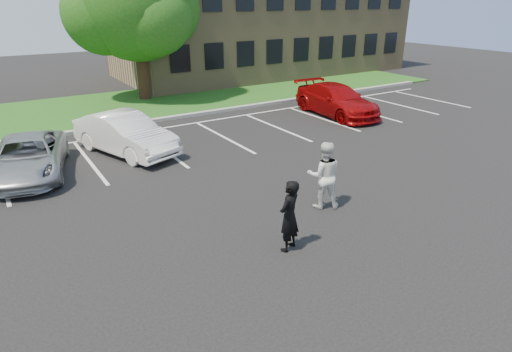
{
  "coord_description": "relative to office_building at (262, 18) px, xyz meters",
  "views": [
    {
      "loc": [
        -5.54,
        -7.68,
        5.53
      ],
      "look_at": [
        0.0,
        1.0,
        1.25
      ],
      "focal_mm": 30.0,
      "sensor_mm": 36.0,
      "label": 1
    }
  ],
  "objects": [
    {
      "name": "tree",
      "position": [
        -11.45,
        -4.86,
        1.19
      ],
      "size": [
        7.8,
        7.2,
        8.8
      ],
      "color": "black",
      "rests_on": "ground"
    },
    {
      "name": "car_silver_minivan",
      "position": [
        -18.73,
        -14.28,
        -3.51
      ],
      "size": [
        3.21,
        5.06,
        1.3
      ],
      "primitive_type": "imported",
      "rotation": [
        0.0,
        0.0,
        -0.24
      ],
      "color": "#ABAEB3",
      "rests_on": "ground"
    },
    {
      "name": "curb",
      "position": [
        -14.0,
        -9.99,
        -4.08
      ],
      "size": [
        40.0,
        0.3,
        0.15
      ],
      "primitive_type": "cube",
      "color": "gray",
      "rests_on": "ground"
    },
    {
      "name": "office_building",
      "position": [
        0.0,
        0.0,
        0.0
      ],
      "size": [
        22.4,
        10.4,
        8.3
      ],
      "color": "#8E7853",
      "rests_on": "ground"
    },
    {
      "name": "man_white_shirt",
      "position": [
        -12.02,
        -21.41,
        -3.18
      ],
      "size": [
        1.19,
        1.12,
        1.95
      ],
      "primitive_type": "imported",
      "rotation": [
        0.0,
        0.0,
        2.6
      ],
      "color": "silver",
      "rests_on": "ground"
    },
    {
      "name": "car_red_compact",
      "position": [
        -4.5,
        -13.73,
        -3.4
      ],
      "size": [
        2.5,
        5.38,
        1.52
      ],
      "primitive_type": "imported",
      "rotation": [
        0.0,
        0.0,
        -0.07
      ],
      "color": "#9A0809",
      "rests_on": "ground"
    },
    {
      "name": "stall_lines",
      "position": [
        -12.6,
        -13.04,
        -4.15
      ],
      "size": [
        34.0,
        5.36,
        0.01
      ],
      "color": "silver",
      "rests_on": "ground"
    },
    {
      "name": "car_white_sedan",
      "position": [
        -15.33,
        -13.81,
        -3.39
      ],
      "size": [
        3.08,
        4.94,
        1.54
      ],
      "primitive_type": "imported",
      "rotation": [
        0.0,
        0.0,
        0.34
      ],
      "color": "white",
      "rests_on": "ground"
    },
    {
      "name": "man_black_suit",
      "position": [
        -14.17,
        -22.69,
        -3.28
      ],
      "size": [
        0.76,
        0.65,
        1.76
      ],
      "primitive_type": "imported",
      "rotation": [
        0.0,
        0.0,
        3.56
      ],
      "color": "black",
      "rests_on": "ground"
    },
    {
      "name": "grass_strip",
      "position": [
        -14.0,
        -5.99,
        -4.12
      ],
      "size": [
        44.0,
        8.0,
        0.08
      ],
      "primitive_type": "cube",
      "color": "#1C4F14",
      "rests_on": "ground"
    },
    {
      "name": "ground_plane",
      "position": [
        -14.0,
        -21.99,
        -4.16
      ],
      "size": [
        90.0,
        90.0,
        0.0
      ],
      "primitive_type": "plane",
      "color": "black",
      "rests_on": "ground"
    }
  ]
}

